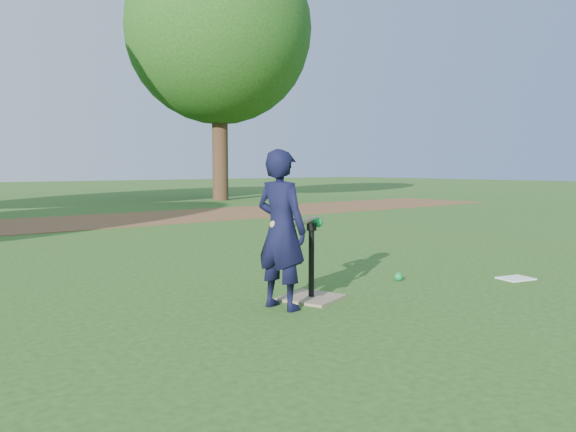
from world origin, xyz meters
TOP-DOWN VIEW (x-y plane):
  - ground at (0.00, 0.00)m, footprint 80.00×80.00m
  - dirt_strip at (0.00, 7.50)m, footprint 24.00×3.00m
  - child at (-0.45, -0.12)m, footprint 0.37×0.49m
  - wiffle_ball_ground at (1.03, 0.00)m, footprint 0.08×0.08m
  - clipboard at (1.97, -0.63)m, footprint 0.35×0.29m
  - batting_tee at (-0.08, -0.03)m, footprint 0.55×0.55m
  - swing_action at (-0.19, -0.06)m, footprint 0.62×0.30m
  - tree_right at (6.50, 12.00)m, footprint 5.80×5.80m

SIDE VIEW (x-z plane):
  - ground at x=0.00m, z-range 0.00..0.00m
  - dirt_strip at x=0.00m, z-range 0.00..0.01m
  - clipboard at x=1.97m, z-range 0.00..0.01m
  - wiffle_ball_ground at x=1.03m, z-range 0.00..0.08m
  - batting_tee at x=-0.08m, z-range -0.20..0.42m
  - child at x=-0.45m, z-range 0.00..1.19m
  - swing_action at x=-0.19m, z-range 0.59..0.67m
  - tree_right at x=6.50m, z-range 1.19..9.39m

